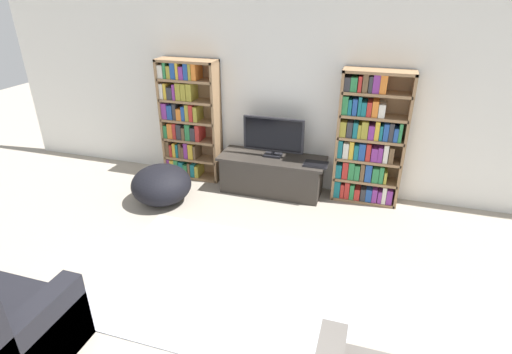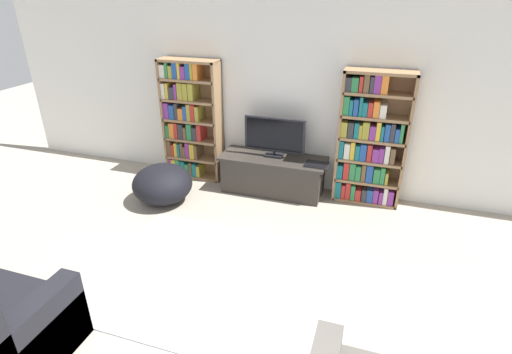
% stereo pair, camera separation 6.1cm
% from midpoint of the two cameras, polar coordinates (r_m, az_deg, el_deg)
% --- Properties ---
extents(wall_back, '(8.80, 0.06, 2.60)m').
position_cam_midpoint_polar(wall_back, '(5.56, 4.21, 11.36)').
color(wall_back, silver).
rests_on(wall_back, ground_plane).
extents(bookshelf_left, '(0.86, 0.30, 1.76)m').
position_cam_midpoint_polar(bookshelf_left, '(5.99, -10.06, 8.02)').
color(bookshelf_left, '#93704C').
rests_on(bookshelf_left, ground_plane).
extents(bookshelf_right, '(0.86, 0.30, 1.76)m').
position_cam_midpoint_polar(bookshelf_right, '(5.38, 15.37, 4.93)').
color(bookshelf_right, '#93704C').
rests_on(bookshelf_right, ground_plane).
extents(tv_stand, '(1.47, 0.55, 0.53)m').
position_cam_midpoint_polar(tv_stand, '(5.63, 1.97, 0.39)').
color(tv_stand, '#332D28').
rests_on(tv_stand, ground_plane).
extents(television, '(0.84, 0.16, 0.55)m').
position_cam_midpoint_polar(television, '(5.45, 2.18, 5.86)').
color(television, black).
rests_on(television, tv_stand).
extents(laptop, '(0.31, 0.22, 0.03)m').
position_cam_midpoint_polar(laptop, '(5.33, 8.22, 1.83)').
color(laptop, '#28282D').
rests_on(laptop, tv_stand).
extents(area_rug, '(2.50, 1.86, 0.02)m').
position_cam_midpoint_polar(area_rug, '(4.14, -4.98, -14.56)').
color(area_rug, '#B2B7C1').
rests_on(area_rug, ground_plane).
extents(beanbag_ottoman, '(0.80, 0.80, 0.52)m').
position_cam_midpoint_polar(beanbag_ottoman, '(5.51, -13.66, -1.06)').
color(beanbag_ottoman, black).
rests_on(beanbag_ottoman, ground_plane).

